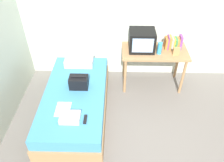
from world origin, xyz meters
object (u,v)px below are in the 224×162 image
bed (76,102)px  handbag (79,82)px  desk (154,55)px  book_row (173,43)px  water_bottle (160,48)px  picture_frame (177,51)px  pillow (79,61)px  folded_towel (70,117)px  tv (142,40)px  magazine (63,109)px  remote_dark (85,119)px

bed → handbag: 0.37m
handbag → desk: bearing=27.3°
bed → book_row: size_ratio=6.86×
book_row → handbag: 1.79m
water_bottle → picture_frame: bearing=-11.1°
desk → pillow: (-1.37, -0.02, -0.14)m
picture_frame → folded_towel: picture_frame is taller
bed → desk: 1.62m
desk → folded_towel: size_ratio=4.14×
desk → picture_frame: picture_frame is taller
desk → picture_frame: bearing=-24.1°
bed → picture_frame: picture_frame is taller
tv → handbag: (-1.04, -0.69, -0.38)m
book_row → pillow: 1.72m
bed → book_row: (1.66, 0.87, 0.65)m
bed → pillow: bearing=91.5°
desk → tv: bearing=172.6°
picture_frame → handbag: size_ratio=0.53×
tv → pillow: tv is taller
pillow → magazine: bearing=-94.4°
water_bottle → pillow: water_bottle is taller
desk → pillow: size_ratio=2.29×
desk → remote_dark: (-1.10, -1.36, -0.19)m
remote_dark → water_bottle: bearing=47.5°
tv → picture_frame: size_ratio=2.77×
bed → remote_dark: size_ratio=12.82×
pillow → desk: bearing=0.7°
water_bottle → magazine: (-1.51, -1.07, -0.41)m
book_row → folded_towel: 2.21m
handbag → folded_towel: size_ratio=1.07×
desk → pillow: bearing=-179.3°
picture_frame → pillow: picture_frame is taller
magazine → book_row: bearing=35.4°
folded_towel → desk: bearing=45.7°
picture_frame → pillow: bearing=175.5°
book_row → magazine: bearing=-144.6°
book_row → picture_frame: bearing=-85.4°
picture_frame → folded_towel: 2.07m
remote_dark → handbag: bearing=104.3°
folded_towel → handbag: bearing=87.1°
desk → book_row: 0.39m
desk → book_row: book_row is taller
desk → handbag: bearing=-152.7°
magazine → desk: bearing=38.8°
desk → book_row: (0.32, 0.09, 0.21)m
picture_frame → tv: bearing=162.6°
book_row → folded_towel: (-1.63, -1.44, -0.37)m
pillow → folded_towel: 1.34m
bed → water_bottle: water_bottle is taller
book_row → picture_frame: 0.24m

